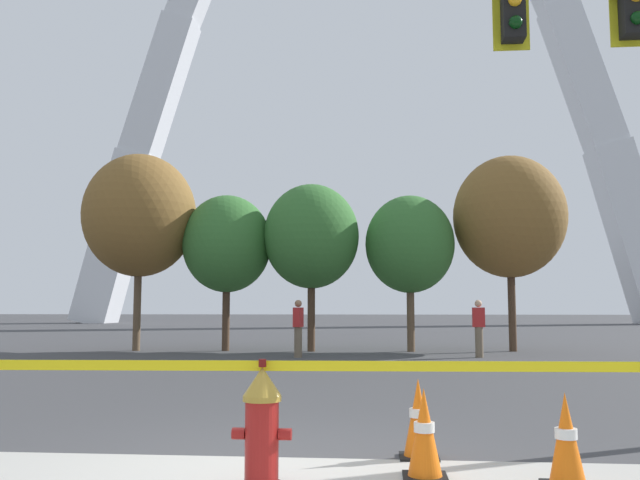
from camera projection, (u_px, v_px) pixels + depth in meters
ground_plane at (268, 465)px, 5.93m from camera, size 240.00×240.00×0.00m
fire_hydrant at (262, 428)px, 5.17m from camera, size 0.46×0.48×0.99m
caution_tape_barrier at (310, 398)px, 5.22m from camera, size 5.16×0.29×1.02m
traffic_cone_by_hydrant at (566, 441)px, 5.21m from camera, size 0.36×0.36×0.73m
traffic_cone_mid_sidewalk at (419, 419)px, 6.23m from camera, size 0.36×0.36×0.73m
traffic_cone_curb_edge at (424, 434)px, 5.49m from camera, size 0.36×0.36×0.73m
monument_arch at (365, 61)px, 59.03m from camera, size 51.13×3.24×53.12m
tree_far_left at (140, 216)px, 21.89m from camera, size 3.64×3.64×6.38m
tree_left_mid at (227, 244)px, 21.76m from camera, size 2.87×2.87×5.01m
tree_center_left at (311, 237)px, 21.51m from camera, size 3.05×3.05×5.33m
tree_center_right at (410, 244)px, 21.37m from camera, size 2.82×2.82×4.94m
tree_right_mid at (509, 217)px, 21.59m from camera, size 3.57×3.57×6.25m
pedestrian_walking_left at (298, 328)px, 18.69m from camera, size 0.27×0.38×1.59m
pedestrian_standing_center at (479, 328)px, 18.63m from camera, size 0.35×0.22×1.59m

